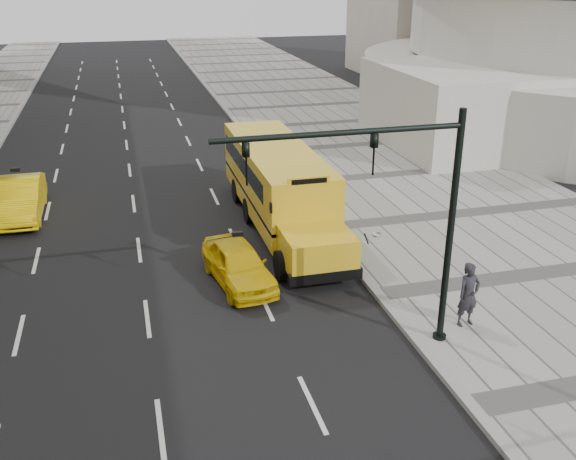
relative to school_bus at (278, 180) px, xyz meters
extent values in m
plane|color=black|center=(-4.50, -1.30, -1.76)|extent=(140.00, 140.00, 0.00)
cube|color=#98958F|center=(7.50, -1.30, -1.69)|extent=(12.00, 140.00, 0.15)
cube|color=gray|center=(1.50, -1.30, -1.69)|extent=(0.30, 140.00, 0.15)
cube|color=silver|center=(12.50, 8.70, 0.44)|extent=(8.00, 10.00, 4.40)
cube|color=yellow|center=(0.00, 0.31, 0.01)|extent=(2.50, 9.00, 2.45)
cube|color=yellow|center=(0.00, -5.19, -0.66)|extent=(2.20, 2.00, 1.10)
cube|color=black|center=(0.00, -6.07, -1.21)|extent=(2.38, 0.25, 0.35)
cube|color=black|center=(0.00, 0.31, -0.51)|extent=(2.52, 9.00, 0.12)
cube|color=black|center=(0.00, -4.13, 0.49)|extent=(2.05, 0.10, 0.90)
cube|color=black|center=(0.00, 0.81, 0.49)|extent=(2.52, 7.50, 0.70)
cube|color=yellow|center=(0.00, -4.14, 1.29)|extent=(1.40, 0.12, 0.28)
ellipsoid|color=silver|center=(1.52, -6.59, 0.14)|extent=(0.32, 0.32, 0.14)
cylinder|color=black|center=(1.28, -6.37, -0.06)|extent=(0.36, 0.47, 0.58)
cylinder|color=black|center=(-1.13, -4.89, -1.26)|extent=(0.30, 1.00, 1.00)
cylinder|color=black|center=(1.13, -4.89, -1.26)|extent=(0.30, 1.00, 1.00)
cylinder|color=black|center=(-1.13, 0.31, -1.26)|extent=(0.30, 1.00, 1.00)
cylinder|color=black|center=(1.13, 0.31, -1.26)|extent=(0.30, 1.00, 1.00)
cylinder|color=black|center=(-1.13, 2.81, -1.26)|extent=(0.30, 1.00, 1.00)
cylinder|color=black|center=(1.13, 2.81, -1.26)|extent=(0.30, 1.00, 1.00)
imported|color=yellow|center=(-2.50, -4.77, -1.10)|extent=(2.13, 4.10, 1.33)
imported|color=yellow|center=(-9.91, 3.26, -0.99)|extent=(1.67, 4.71, 1.55)
imported|color=#232328|center=(3.13, -9.17, -0.68)|extent=(0.74, 0.55, 1.87)
cylinder|color=black|center=(2.10, -9.63, 1.44)|extent=(0.18, 0.18, 6.40)
cylinder|color=black|center=(2.10, -9.63, -1.64)|extent=(0.36, 0.36, 0.25)
cylinder|color=black|center=(-0.90, -9.63, 4.24)|extent=(6.00, 0.14, 0.14)
imported|color=black|center=(-0.10, -9.63, 3.69)|extent=(0.16, 0.20, 1.00)
imported|color=black|center=(-3.10, -9.63, 3.69)|extent=(0.16, 0.20, 1.00)
camera|label=1|loc=(-5.68, -23.02, 7.75)|focal=40.00mm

